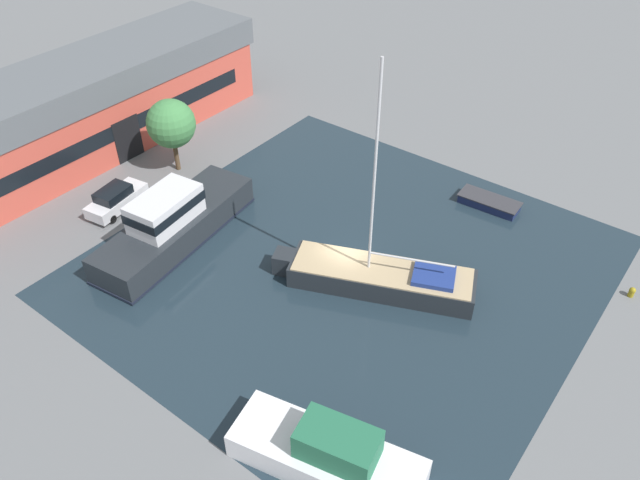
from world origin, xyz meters
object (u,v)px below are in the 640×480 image
object	(u,v)px
small_dinghy	(489,202)
cabin_boat	(329,455)
sailboat_moored	(379,277)
warehouse_building	(93,104)
quay_tree_near_building	(171,124)
parked_car	(116,199)
motor_cruiser	(173,224)

from	to	relation	value
small_dinghy	cabin_boat	distance (m)	23.42
sailboat_moored	small_dinghy	size ratio (longest dim) A/B	3.30
warehouse_building	quay_tree_near_building	bearing A→B (deg)	-81.35
cabin_boat	parked_car	bearing A→B (deg)	61.48
small_dinghy	cabin_boat	xyz separation A→B (m)	(-23.20, -3.12, 0.72)
sailboat_moored	cabin_boat	bearing A→B (deg)	-179.80
quay_tree_near_building	sailboat_moored	world-z (taller)	sailboat_moored
quay_tree_near_building	motor_cruiser	distance (m)	9.25
quay_tree_near_building	cabin_boat	world-z (taller)	quay_tree_near_building
warehouse_building	sailboat_moored	bearing A→B (deg)	-90.90
quay_tree_near_building	small_dinghy	world-z (taller)	quay_tree_near_building
warehouse_building	parked_car	size ratio (longest dim) A/B	6.08
motor_cruiser	cabin_boat	size ratio (longest dim) A/B	1.38
quay_tree_near_building	motor_cruiser	world-z (taller)	quay_tree_near_building
warehouse_building	sailboat_moored	size ratio (longest dim) A/B	2.03
small_dinghy	quay_tree_near_building	bearing A→B (deg)	112.29
motor_cruiser	warehouse_building	bearing A→B (deg)	-26.40
sailboat_moored	cabin_boat	world-z (taller)	sailboat_moored
quay_tree_near_building	parked_car	xyz separation A→B (m)	(-6.18, -0.53, -3.01)
quay_tree_near_building	parked_car	distance (m)	6.90
warehouse_building	small_dinghy	world-z (taller)	warehouse_building
warehouse_building	cabin_boat	bearing A→B (deg)	-110.30
parked_car	cabin_boat	world-z (taller)	cabin_boat
small_dinghy	cabin_boat	bearing A→B (deg)	-175.17
parked_car	small_dinghy	distance (m)	26.21
small_dinghy	warehouse_building	bearing A→B (deg)	108.07
sailboat_moored	small_dinghy	bearing A→B (deg)	-30.86
warehouse_building	cabin_boat	size ratio (longest dim) A/B	3.16
sailboat_moored	motor_cruiser	world-z (taller)	sailboat_moored
quay_tree_near_building	cabin_boat	distance (m)	27.84
parked_car	small_dinghy	size ratio (longest dim) A/B	1.10
warehouse_building	parked_car	distance (m)	10.08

